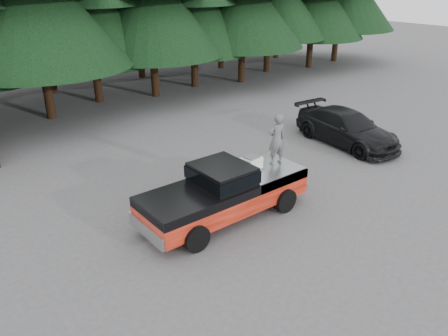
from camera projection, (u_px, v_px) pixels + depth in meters
ground at (228, 216)px, 14.74m from camera, size 120.00×120.00×0.00m
pickup_truck at (225, 199)px, 14.39m from camera, size 6.00×2.04×1.33m
truck_cab at (222, 174)px, 13.94m from camera, size 1.66×1.90×0.59m
air_compressor at (251, 164)px, 14.85m from camera, size 0.69×0.59×0.43m
man_on_bed at (277, 139)px, 15.06m from camera, size 0.74×0.56×1.82m
parked_car at (347, 128)px, 20.56m from camera, size 2.71×5.62×1.58m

